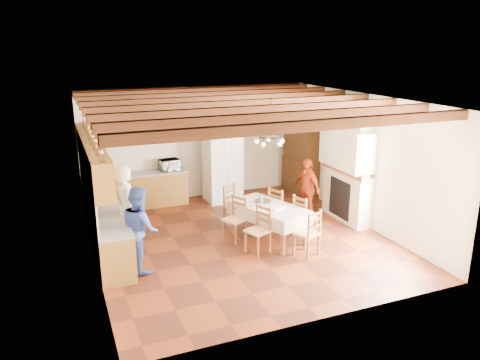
{
  "coord_description": "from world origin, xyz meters",
  "views": [
    {
      "loc": [
        -3.5,
        -8.61,
        4.07
      ],
      "look_at": [
        0.1,
        0.3,
        1.25
      ],
      "focal_mm": 35.0,
      "sensor_mm": 36.0,
      "label": 1
    }
  ],
  "objects_px": {
    "chair_left_far": "(234,219)",
    "person_woman_red": "(307,188)",
    "person_man": "(127,211)",
    "person_woman_blue": "(140,228)",
    "microwave": "(169,165)",
    "chair_right_far": "(279,207)",
    "refrigerator": "(222,168)",
    "chair_end_near": "(307,232)",
    "hutch": "(302,154)",
    "dining_table": "(269,209)",
    "chair_right_near": "(305,216)",
    "chair_end_far": "(235,205)",
    "chair_left_near": "(258,230)"
  },
  "relations": [
    {
      "from": "chair_right_far",
      "to": "refrigerator",
      "type": "bearing_deg",
      "value": -13.5
    },
    {
      "from": "refrigerator",
      "to": "microwave",
      "type": "height_order",
      "value": "refrigerator"
    },
    {
      "from": "person_man",
      "to": "microwave",
      "type": "relative_size",
      "value": 3.69
    },
    {
      "from": "chair_right_near",
      "to": "person_woman_blue",
      "type": "xyz_separation_m",
      "value": [
        -3.56,
        -0.16,
        0.32
      ]
    },
    {
      "from": "chair_left_far",
      "to": "person_woman_red",
      "type": "relative_size",
      "value": 0.66
    },
    {
      "from": "chair_end_near",
      "to": "person_man",
      "type": "height_order",
      "value": "person_man"
    },
    {
      "from": "person_woman_blue",
      "to": "microwave",
      "type": "distance_m",
      "value": 3.75
    },
    {
      "from": "chair_left_far",
      "to": "dining_table",
      "type": "bearing_deg",
      "value": 46.18
    },
    {
      "from": "chair_left_far",
      "to": "chair_right_near",
      "type": "bearing_deg",
      "value": 47.76
    },
    {
      "from": "microwave",
      "to": "person_woman_blue",
      "type": "bearing_deg",
      "value": -124.12
    },
    {
      "from": "chair_right_near",
      "to": "chair_end_near",
      "type": "xyz_separation_m",
      "value": [
        -0.41,
        -0.81,
        0.0
      ]
    },
    {
      "from": "chair_left_far",
      "to": "chair_end_far",
      "type": "bearing_deg",
      "value": 130.8
    },
    {
      "from": "person_man",
      "to": "person_woman_blue",
      "type": "bearing_deg",
      "value": -173.02
    },
    {
      "from": "chair_left_far",
      "to": "chair_end_near",
      "type": "height_order",
      "value": "same"
    },
    {
      "from": "chair_right_near",
      "to": "chair_end_far",
      "type": "xyz_separation_m",
      "value": [
        -1.14,
        1.22,
        0.0
      ]
    },
    {
      "from": "chair_end_near",
      "to": "chair_left_far",
      "type": "bearing_deg",
      "value": -72.09
    },
    {
      "from": "refrigerator",
      "to": "chair_end_near",
      "type": "xyz_separation_m",
      "value": [
        0.39,
        -3.82,
        -0.42
      ]
    },
    {
      "from": "dining_table",
      "to": "person_man",
      "type": "xyz_separation_m",
      "value": [
        -2.91,
        0.28,
        0.26
      ]
    },
    {
      "from": "hutch",
      "to": "chair_end_far",
      "type": "distance_m",
      "value": 3.02
    },
    {
      "from": "chair_right_far",
      "to": "microwave",
      "type": "height_order",
      "value": "microwave"
    },
    {
      "from": "person_man",
      "to": "refrigerator",
      "type": "bearing_deg",
      "value": -52.16
    },
    {
      "from": "refrigerator",
      "to": "chair_end_far",
      "type": "xyz_separation_m",
      "value": [
        -0.35,
        -1.79,
        -0.42
      ]
    },
    {
      "from": "person_woman_red",
      "to": "microwave",
      "type": "xyz_separation_m",
      "value": [
        -2.8,
        2.24,
        0.31
      ]
    },
    {
      "from": "refrigerator",
      "to": "chair_right_near",
      "type": "relative_size",
      "value": 1.87
    },
    {
      "from": "chair_end_near",
      "to": "person_man",
      "type": "xyz_separation_m",
      "value": [
        -3.27,
        1.29,
        0.45
      ]
    },
    {
      "from": "chair_right_near",
      "to": "microwave",
      "type": "height_order",
      "value": "microwave"
    },
    {
      "from": "dining_table",
      "to": "chair_right_near",
      "type": "relative_size",
      "value": 1.99
    },
    {
      "from": "person_man",
      "to": "hutch",
      "type": "bearing_deg",
      "value": -69.84
    },
    {
      "from": "chair_left_far",
      "to": "chair_left_near",
      "type": "bearing_deg",
      "value": -10.93
    },
    {
      "from": "chair_left_near",
      "to": "person_woman_red",
      "type": "relative_size",
      "value": 0.66
    },
    {
      "from": "dining_table",
      "to": "person_man",
      "type": "relative_size",
      "value": 1.02
    },
    {
      "from": "person_woman_red",
      "to": "person_woman_blue",
      "type": "bearing_deg",
      "value": -84.52
    },
    {
      "from": "hutch",
      "to": "person_man",
      "type": "bearing_deg",
      "value": -159.39
    },
    {
      "from": "dining_table",
      "to": "chair_left_far",
      "type": "distance_m",
      "value": 0.76
    },
    {
      "from": "chair_right_far",
      "to": "person_woman_blue",
      "type": "xyz_separation_m",
      "value": [
        -3.31,
        -0.89,
        0.32
      ]
    },
    {
      "from": "chair_left_near",
      "to": "person_woman_blue",
      "type": "relative_size",
      "value": 0.6
    },
    {
      "from": "hutch",
      "to": "person_woman_red",
      "type": "height_order",
      "value": "hutch"
    },
    {
      "from": "refrigerator",
      "to": "hutch",
      "type": "distance_m",
      "value": 2.24
    },
    {
      "from": "hutch",
      "to": "microwave",
      "type": "distance_m",
      "value": 3.61
    },
    {
      "from": "hutch",
      "to": "chair_right_near",
      "type": "xyz_separation_m",
      "value": [
        -1.4,
        -2.7,
        -0.67
      ]
    },
    {
      "from": "refrigerator",
      "to": "chair_end_far",
      "type": "distance_m",
      "value": 1.87
    },
    {
      "from": "chair_end_near",
      "to": "dining_table",
      "type": "bearing_deg",
      "value": -93.47
    },
    {
      "from": "chair_right_near",
      "to": "chair_end_far",
      "type": "distance_m",
      "value": 1.67
    },
    {
      "from": "dining_table",
      "to": "person_woman_blue",
      "type": "xyz_separation_m",
      "value": [
        -2.79,
        -0.36,
        0.13
      ]
    },
    {
      "from": "chair_left_near",
      "to": "chair_end_far",
      "type": "distance_m",
      "value": 1.56
    },
    {
      "from": "hutch",
      "to": "dining_table",
      "type": "bearing_deg",
      "value": -133.96
    },
    {
      "from": "chair_right_far",
      "to": "microwave",
      "type": "bearing_deg",
      "value": 9.43
    },
    {
      "from": "dining_table",
      "to": "chair_left_near",
      "type": "xyz_separation_m",
      "value": [
        -0.5,
        -0.53,
        -0.19
      ]
    },
    {
      "from": "person_woman_red",
      "to": "chair_end_near",
      "type": "bearing_deg",
      "value": -40.22
    },
    {
      "from": "chair_left_far",
      "to": "chair_end_far",
      "type": "relative_size",
      "value": 1.0
    }
  ]
}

